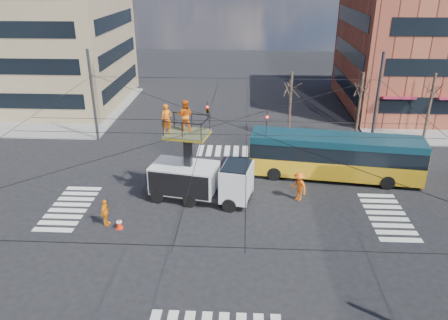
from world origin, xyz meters
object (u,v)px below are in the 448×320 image
utility_truck (200,170)px  worker_ground (105,212)px  flagger (299,186)px  city_bus (335,156)px  traffic_cone (119,223)px

utility_truck → worker_ground: utility_truck is taller
utility_truck → worker_ground: bearing=-135.5°
flagger → city_bus: bearing=104.3°
utility_truck → city_bus: bearing=33.0°
utility_truck → flagger: utility_truck is taller
city_bus → flagger: bearing=-121.7°
utility_truck → flagger: size_ratio=3.69×
city_bus → flagger: city_bus is taller
city_bus → traffic_cone: city_bus is taller
utility_truck → worker_ground: 6.46m
worker_ground → utility_truck: bearing=-49.2°
traffic_cone → flagger: size_ratio=0.35×
utility_truck → flagger: (6.43, 0.22, -1.13)m
utility_truck → worker_ground: (-5.29, -3.49, -1.28)m
worker_ground → flagger: size_ratio=0.85×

